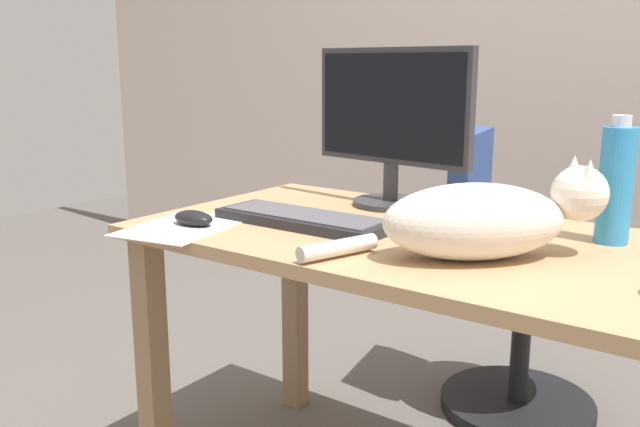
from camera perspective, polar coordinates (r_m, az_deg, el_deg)
back_wall at (r=2.96m, az=23.77°, el=15.46°), size 6.00×0.04×2.60m
desk at (r=1.56m, az=8.80°, el=-5.75°), size 1.33×0.70×0.72m
office_chair at (r=2.23m, az=15.49°, el=-6.71°), size 0.49×0.48×0.89m
monitor at (r=1.81m, az=6.02°, el=7.71°), size 0.48×0.20×0.41m
keyboard at (r=1.61m, az=-1.34°, el=-0.47°), size 0.44×0.15×0.03m
cat at (r=1.36m, az=13.64°, el=-0.37°), size 0.47×0.44×0.20m
computer_mouse at (r=1.63m, az=-10.53°, el=-0.39°), size 0.11×0.06×0.04m
paper_sheet at (r=1.63m, az=-11.38°, el=-1.07°), size 0.26×0.33×0.00m
spray_bottle at (r=1.56m, az=23.50°, el=2.28°), size 0.07×0.07×0.27m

